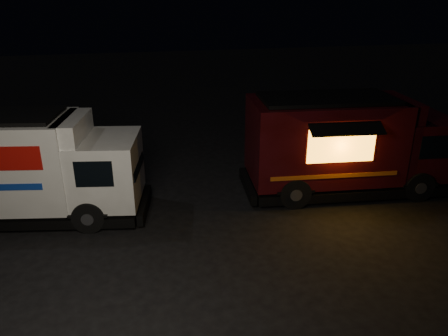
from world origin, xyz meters
TOP-DOWN VIEW (x-y plane):
  - ground at (0.00, 0.00)m, footprint 80.00×80.00m
  - white_truck at (-3.70, 3.00)m, footprint 7.26×3.57m
  - red_truck at (6.41, 2.64)m, footprint 7.17×3.23m

SIDE VIEW (x-z plane):
  - ground at x=0.00m, z-range 0.00..0.00m
  - white_truck at x=-3.70m, z-range 0.00..3.15m
  - red_truck at x=6.41m, z-range 0.00..3.23m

